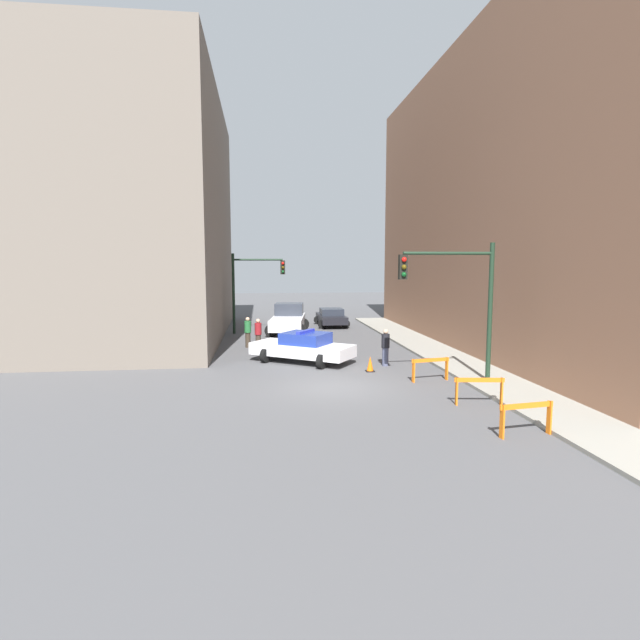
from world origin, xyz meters
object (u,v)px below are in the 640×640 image
barrier_mid (479,386)px  traffic_cone (370,364)px  parked_car_near (331,317)px  traffic_light_near (461,291)px  traffic_light_far (250,281)px  barrier_front (526,414)px  white_truck (288,319)px  pedestrian_sidewalk (385,347)px  barrier_back (430,366)px  pedestrian_corner (248,332)px  pedestrian_crossing (258,334)px  police_car (303,347)px

barrier_mid → traffic_cone: barrier_mid is taller
parked_car_near → traffic_cone: parked_car_near is taller
traffic_light_near → traffic_light_far: bearing=118.3°
parked_car_near → barrier_front: (1.79, -23.80, -0.06)m
white_truck → pedestrian_sidewalk: (3.70, -11.26, -0.04)m
barrier_front → barrier_back: bearing=93.7°
traffic_cone → pedestrian_sidewalk: bearing=49.1°
pedestrian_sidewalk → barrier_front: bearing=-63.2°
parked_car_near → pedestrian_corner: size_ratio=2.59×
traffic_light_far → white_truck: 3.48m
white_truck → parked_car_near: size_ratio=1.31×
traffic_light_far → pedestrian_sidewalk: traffic_light_far is taller
parked_car_near → pedestrian_sidewalk: 14.43m
pedestrian_sidewalk → barrier_back: bearing=-53.6°
pedestrian_crossing → barrier_front: pedestrian_crossing is taller
traffic_light_far → white_truck: (2.44, -0.04, -2.49)m
barrier_front → traffic_cone: 8.64m
barrier_mid → traffic_cone: size_ratio=2.43×
white_truck → barrier_back: size_ratio=3.55×
pedestrian_corner → white_truck: bearing=179.5°
pedestrian_crossing → pedestrian_corner: (-0.56, 0.89, 0.00)m
traffic_light_far → traffic_cone: (5.20, -12.37, -3.08)m
police_car → parked_car_near: police_car is taller
traffic_light_far → pedestrian_crossing: traffic_light_far is taller
parked_car_near → traffic_cone: bearing=-92.0°
police_car → traffic_cone: police_car is taller
pedestrian_crossing → police_car: bearing=-14.6°
pedestrian_corner → pedestrian_sidewalk: same height
white_truck → barrier_mid: bearing=-66.0°
police_car → traffic_cone: (2.66, -2.27, -0.41)m
police_car → traffic_cone: bearing=-95.7°
traffic_light_far → barrier_mid: (7.58, -17.75, -2.78)m
pedestrian_crossing → pedestrian_corner: 1.05m
pedestrian_sidewalk → barrier_front: size_ratio=1.04×
pedestrian_sidewalk → traffic_cone: size_ratio=2.53×
barrier_front → police_car: bearing=115.3°
pedestrian_corner → barrier_back: pedestrian_corner is taller
police_car → pedestrian_corner: pedestrian_corner is taller
barrier_front → barrier_back: (-0.41, 6.32, 0.00)m
traffic_light_near → parked_car_near: 18.43m
parked_car_near → traffic_cone: 15.51m
traffic_light_near → pedestrian_sidewalk: 4.90m
white_truck → barrier_front: size_ratio=3.53×
traffic_light_far → barrier_front: size_ratio=3.27×
police_car → pedestrian_sidewalk: pedestrian_sidewalk is taller
traffic_light_far → barrier_front: 22.18m
police_car → barrier_front: size_ratio=3.09×
pedestrian_crossing → pedestrian_corner: bearing=168.4°
police_car → traffic_light_near: bearing=-96.7°
white_truck → barrier_mid: size_ratio=3.53×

